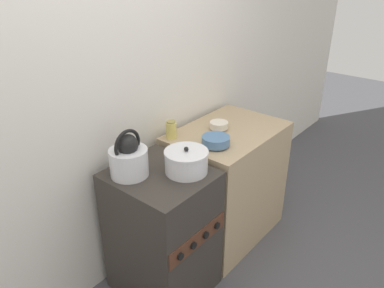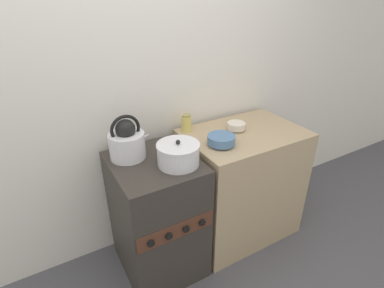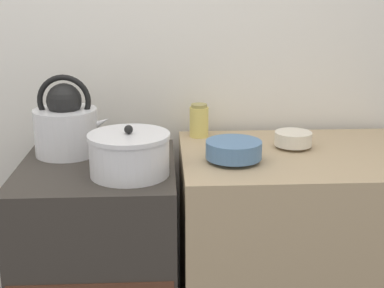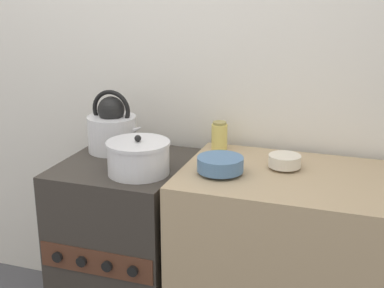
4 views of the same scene
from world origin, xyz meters
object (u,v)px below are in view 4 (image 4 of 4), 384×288
object	(u,v)px
cooking_pot	(138,157)
storage_jar	(219,136)
kettle	(112,128)
enamel_bowl	(220,164)
stove	(128,252)
small_ceramic_bowl	(285,161)

from	to	relation	value
cooking_pot	storage_jar	world-z (taller)	cooking_pot
cooking_pot	storage_jar	distance (m)	0.42
kettle	enamel_bowl	size ratio (longest dim) A/B	1.56
enamel_bowl	storage_jar	xyz separation A→B (m)	(-0.09, 0.31, 0.02)
cooking_pot	enamel_bowl	world-z (taller)	cooking_pot
stove	small_ceramic_bowl	size ratio (longest dim) A/B	6.72
stove	cooking_pot	bearing A→B (deg)	-41.27
storage_jar	cooking_pot	bearing A→B (deg)	-125.54
cooking_pot	storage_jar	xyz separation A→B (m)	(0.24, 0.34, 0.02)
stove	small_ceramic_bowl	distance (m)	0.85
small_ceramic_bowl	storage_jar	xyz separation A→B (m)	(-0.32, 0.17, 0.03)
enamel_bowl	storage_jar	world-z (taller)	storage_jar
cooking_pot	small_ceramic_bowl	bearing A→B (deg)	17.07
kettle	cooking_pot	world-z (taller)	kettle
enamel_bowl	storage_jar	bearing A→B (deg)	106.82
small_ceramic_bowl	kettle	bearing A→B (deg)	175.83
kettle	enamel_bowl	bearing A→B (deg)	-19.18
cooking_pot	enamel_bowl	bearing A→B (deg)	5.75
kettle	enamel_bowl	world-z (taller)	kettle
kettle	small_ceramic_bowl	size ratio (longest dim) A/B	2.19
storage_jar	stove	bearing A→B (deg)	-146.74
cooking_pot	stove	bearing A→B (deg)	138.73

